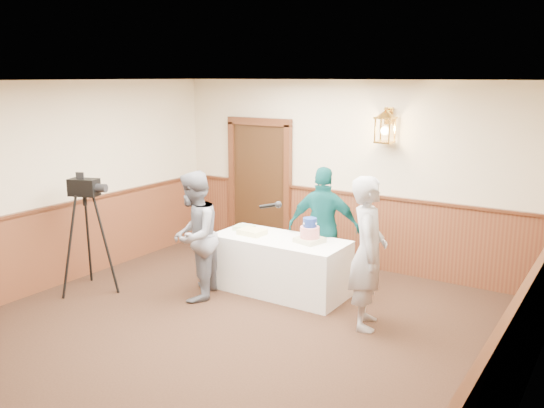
{
  "coord_description": "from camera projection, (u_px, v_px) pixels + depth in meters",
  "views": [
    {
      "loc": [
        3.63,
        -4.34,
        2.85
      ],
      "look_at": [
        -0.24,
        1.7,
        1.25
      ],
      "focal_mm": 38.0,
      "sensor_mm": 36.0,
      "label": 1
    }
  ],
  "objects": [
    {
      "name": "ground",
      "position": [
        205.0,
        351.0,
        6.09
      ],
      "size": [
        7.0,
        7.0,
        0.0
      ],
      "primitive_type": "plane",
      "color": "black",
      "rests_on": "ground"
    },
    {
      "name": "room_shell",
      "position": [
        224.0,
        203.0,
        6.16
      ],
      "size": [
        6.02,
        7.02,
        2.81
      ],
      "color": "beige",
      "rests_on": "ground"
    },
    {
      "name": "display_table",
      "position": [
        280.0,
        265.0,
        7.7
      ],
      "size": [
        1.8,
        0.8,
        0.75
      ],
      "primitive_type": "cube",
      "color": "white",
      "rests_on": "ground"
    },
    {
      "name": "tiered_cake",
      "position": [
        310.0,
        233.0,
        7.4
      ],
      "size": [
        0.38,
        0.38,
        0.32
      ],
      "rotation": [
        0.0,
        0.0,
        -0.25
      ],
      "color": "beige",
      "rests_on": "display_table"
    },
    {
      "name": "sheet_cake_yellow",
      "position": [
        252.0,
        232.0,
        7.79
      ],
      "size": [
        0.35,
        0.28,
        0.07
      ],
      "primitive_type": "cube",
      "rotation": [
        0.0,
        0.0,
        -0.05
      ],
      "color": "#F2EC90",
      "rests_on": "display_table"
    },
    {
      "name": "sheet_cake_green",
      "position": [
        244.0,
        228.0,
        8.02
      ],
      "size": [
        0.29,
        0.25,
        0.06
      ],
      "primitive_type": "cube",
      "rotation": [
        0.0,
        0.0,
        0.15
      ],
      "color": "#AED294",
      "rests_on": "display_table"
    },
    {
      "name": "interviewer",
      "position": [
        194.0,
        236.0,
        7.38
      ],
      "size": [
        1.58,
        1.0,
        1.68
      ],
      "rotation": [
        0.0,
        0.0,
        -1.18
      ],
      "color": "slate",
      "rests_on": "ground"
    },
    {
      "name": "baker",
      "position": [
        368.0,
        253.0,
        6.53
      ],
      "size": [
        0.63,
        0.76,
        1.77
      ],
      "primitive_type": "imported",
      "rotation": [
        0.0,
        0.0,
        1.95
      ],
      "color": "#99989D",
      "rests_on": "ground"
    },
    {
      "name": "assistant_p",
      "position": [
        324.0,
        228.0,
        7.81
      ],
      "size": [
        1.05,
        0.66,
        1.67
      ],
      "primitive_type": "imported",
      "rotation": [
        0.0,
        0.0,
        3.42
      ],
      "color": "#0D4C4C",
      "rests_on": "ground"
    },
    {
      "name": "tv_camera_rig",
      "position": [
        88.0,
        241.0,
        7.67
      ],
      "size": [
        0.6,
        0.56,
        1.54
      ],
      "rotation": [
        0.0,
        0.0,
        0.34
      ],
      "color": "black",
      "rests_on": "ground"
    }
  ]
}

